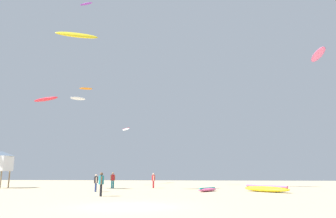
{
  "coord_description": "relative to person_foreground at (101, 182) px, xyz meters",
  "views": [
    {
      "loc": [
        3.64,
        -15.66,
        1.6
      ],
      "look_at": [
        0.0,
        18.7,
        8.89
      ],
      "focal_mm": 32.86,
      "sensor_mm": 36.0,
      "label": 1
    }
  ],
  "objects": [
    {
      "name": "person_right",
      "position": [
        -2.58,
        11.96,
        0.03
      ],
      "size": [
        0.46,
        0.42,
        1.74
      ],
      "rotation": [
        0.0,
        0.0,
        5.43
      ],
      "color": "teal",
      "rests_on": "ground"
    },
    {
      "name": "person_foreground",
      "position": [
        0.0,
        0.0,
        0.0
      ],
      "size": [
        0.38,
        0.53,
        1.69
      ],
      "rotation": [
        0.0,
        0.0,
        0.38
      ],
      "color": "black",
      "rests_on": "ground"
    },
    {
      "name": "person_midground",
      "position": [
        1.81,
        13.24,
        -0.01
      ],
      "size": [
        0.38,
        0.53,
        1.67
      ],
      "rotation": [
        0.0,
        0.0,
        0.34
      ],
      "color": "#B21E23",
      "rests_on": "ground"
    },
    {
      "name": "kite_grounded_near",
      "position": [
        7.78,
        7.0,
        -0.81
      ],
      "size": [
        2.22,
        3.06,
        0.36
      ],
      "color": "#E5598C",
      "rests_on": "ground"
    },
    {
      "name": "ground_plane",
      "position": [
        3.61,
        -6.63,
        -0.99
      ],
      "size": [
        120.0,
        120.0,
        0.0
      ],
      "primitive_type": "plane",
      "color": "#C6B28C"
    },
    {
      "name": "kite_aloft_6",
      "position": [
        -10.47,
        19.67,
        11.39
      ],
      "size": [
        2.18,
        1.74,
        0.5
      ],
      "color": "white"
    },
    {
      "name": "lifeguard_tower",
      "position": [
        -15.73,
        11.38,
        2.07
      ],
      "size": [
        2.3,
        2.3,
        4.15
      ],
      "color": "#8C704C",
      "rests_on": "ground"
    },
    {
      "name": "kite_aloft_7",
      "position": [
        20.27,
        10.96,
        13.38
      ],
      "size": [
        1.87,
        4.48,
        0.7
      ],
      "color": "#E5598C"
    },
    {
      "name": "kite_aloft_1",
      "position": [
        -9.61,
        8.95,
        8.64
      ],
      "size": [
        3.81,
        2.48,
        0.55
      ],
      "color": "red"
    },
    {
      "name": "kite_aloft_2",
      "position": [
        -9.25,
        17.65,
        25.34
      ],
      "size": [
        2.24,
        1.15,
        0.32
      ],
      "color": "purple"
    },
    {
      "name": "kite_aloft_4",
      "position": [
        -6.23,
        32.15,
        8.57
      ],
      "size": [
        2.19,
        2.29,
        0.61
      ],
      "color": "white"
    },
    {
      "name": "kite_aloft_3",
      "position": [
        -11.43,
        24.99,
        14.4
      ],
      "size": [
        2.24,
        1.22,
        0.36
      ],
      "color": "orange"
    },
    {
      "name": "kite_grounded_mid",
      "position": [
        12.98,
        6.82,
        -0.71
      ],
      "size": [
        4.15,
        4.69,
        0.62
      ],
      "color": "yellow",
      "rests_on": "ground"
    },
    {
      "name": "kite_aloft_0",
      "position": [
        -5.88,
        7.46,
        15.35
      ],
      "size": [
        4.64,
        2.84,
        1.1
      ],
      "color": "yellow"
    },
    {
      "name": "person_left",
      "position": [
        -2.23,
        5.33,
        -0.08
      ],
      "size": [
        0.35,
        0.46,
        1.55
      ],
      "rotation": [
        0.0,
        0.0,
        3.65
      ],
      "color": "navy",
      "rests_on": "ground"
    }
  ]
}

